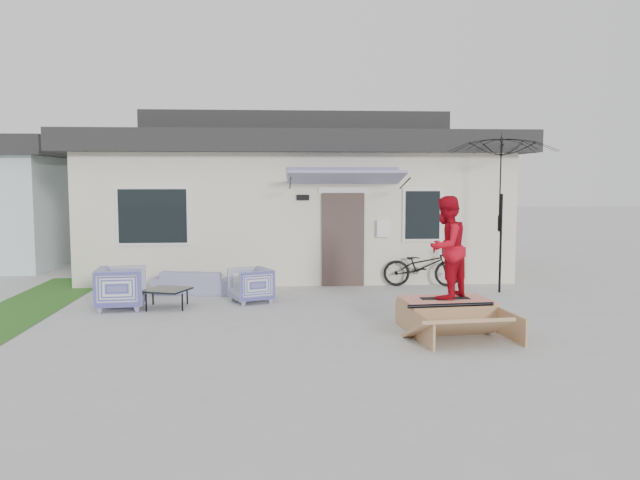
{
  "coord_description": "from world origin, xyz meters",
  "views": [
    {
      "loc": [
        -0.5,
        -9.87,
        2.41
      ],
      "look_at": [
        0.3,
        1.8,
        1.3
      ],
      "focal_mm": 36.16,
      "sensor_mm": 36.0,
      "label": 1
    }
  ],
  "objects": [
    {
      "name": "grass_strip",
      "position": [
        -5.2,
        2.0,
        0.0
      ],
      "size": [
        1.4,
        8.0,
        0.01
      ],
      "primitive_type": "cube",
      "color": "#275C1D",
      "rests_on": "ground"
    },
    {
      "name": "skate_ramp",
      "position": [
        2.24,
        0.25,
        0.23
      ],
      "size": [
        1.57,
        1.98,
        0.46
      ],
      "primitive_type": null,
      "rotation": [
        0.0,
        0.0,
        0.1
      ],
      "color": "#A77D55",
      "rests_on": "ground"
    },
    {
      "name": "house",
      "position": [
        0.0,
        7.99,
        1.94
      ],
      "size": [
        10.8,
        8.49,
        4.1
      ],
      "color": "beige",
      "rests_on": "ground"
    },
    {
      "name": "coffee_table",
      "position": [
        -2.55,
        2.21,
        0.18
      ],
      "size": [
        0.93,
        0.93,
        0.36
      ],
      "primitive_type": "cube",
      "rotation": [
        0.0,
        0.0,
        -0.35
      ],
      "color": "black",
      "rests_on": "ground"
    },
    {
      "name": "loveseat",
      "position": [
        -2.23,
        3.71,
        0.33
      ],
      "size": [
        1.76,
        0.8,
        0.66
      ],
      "primitive_type": "imported",
      "rotation": [
        0.0,
        0.0,
        2.96
      ],
      "color": "#3C3C90",
      "rests_on": "ground"
    },
    {
      "name": "skateboard",
      "position": [
        2.24,
        0.3,
        0.49
      ],
      "size": [
        0.8,
        0.22,
        0.05
      ],
      "primitive_type": "cube",
      "rotation": [
        0.0,
        0.0,
        0.02
      ],
      "color": "black",
      "rests_on": "skate_ramp"
    },
    {
      "name": "bicycle",
      "position": [
        2.77,
        4.29,
        0.56
      ],
      "size": [
        1.8,
        0.82,
        1.11
      ],
      "primitive_type": "imported",
      "rotation": [
        0.0,
        0.0,
        1.44
      ],
      "color": "black",
      "rests_on": "ground"
    },
    {
      "name": "skater",
      "position": [
        2.24,
        0.3,
        1.34
      ],
      "size": [
        1.02,
        1.02,
        1.66
      ],
      "primitive_type": "imported",
      "rotation": [
        0.0,
        0.0,
        3.93
      ],
      "color": "#B10B1A",
      "rests_on": "skateboard"
    },
    {
      "name": "armchair_left",
      "position": [
        -3.38,
        2.17,
        0.43
      ],
      "size": [
        0.87,
        0.92,
        0.87
      ],
      "primitive_type": "imported",
      "rotation": [
        0.0,
        0.0,
        1.67
      ],
      "color": "#3C3C90",
      "rests_on": "ground"
    },
    {
      "name": "armchair_right",
      "position": [
        -1.01,
        2.67,
        0.37
      ],
      "size": [
        0.91,
        0.93,
        0.74
      ],
      "primitive_type": "imported",
      "rotation": [
        0.0,
        0.0,
        -1.16
      ],
      "color": "#3C3C90",
      "rests_on": "ground"
    },
    {
      "name": "patio_umbrella",
      "position": [
        4.25,
        3.4,
        1.75
      ],
      "size": [
        2.82,
        2.71,
        2.2
      ],
      "color": "black",
      "rests_on": "ground"
    },
    {
      "name": "ground",
      "position": [
        0.0,
        0.0,
        0.0
      ],
      "size": [
        90.0,
        90.0,
        0.0
      ],
      "primitive_type": "plane",
      "color": "#AEAEAE",
      "rests_on": "ground"
    }
  ]
}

